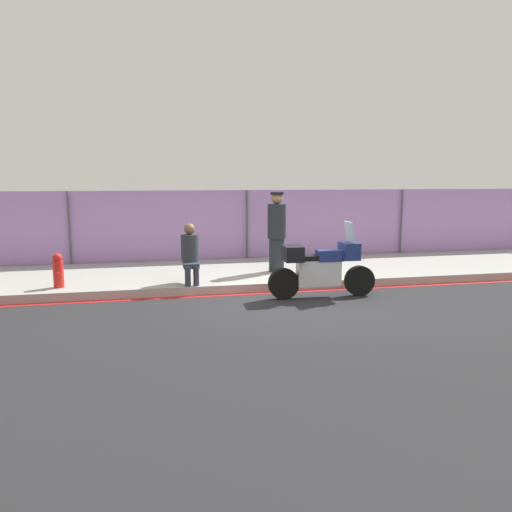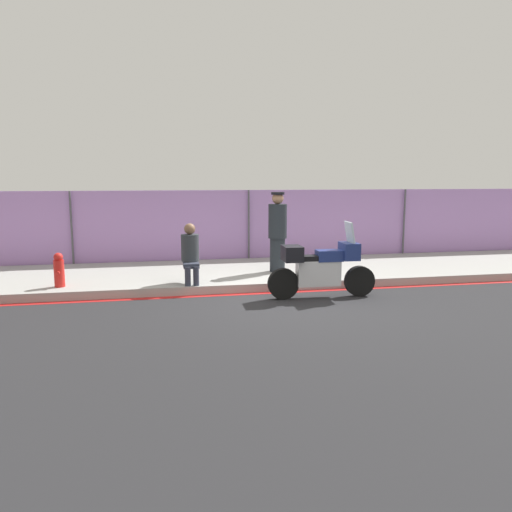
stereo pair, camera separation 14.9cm
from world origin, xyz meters
name	(u,v)px [view 2 (the right image)]	position (x,y,z in m)	size (l,w,h in m)	color
ground_plane	(288,301)	(0.00, 0.00, 0.00)	(120.00, 120.00, 0.00)	#262628
sidewalk	(261,273)	(0.00, 2.55, 0.09)	(34.33, 3.40, 0.18)	#9E9E99
curb_paint_stripe	(279,292)	(0.00, 0.76, 0.00)	(34.33, 0.18, 0.01)	red
storefront_fence	(248,227)	(0.00, 4.33, 1.03)	(32.62, 0.17, 2.05)	#AD7FC6
motorcycle	(321,267)	(0.71, 0.16, 0.62)	(2.20, 0.54, 1.52)	black
officer_standing	(278,231)	(0.30, 2.16, 1.14)	(0.44, 0.44, 1.88)	#1E2328
person_seated_on_curb	(190,250)	(-1.80, 1.29, 0.87)	(0.38, 0.65, 1.26)	#2D3342
fire_hydrant	(59,270)	(-4.46, 1.39, 0.53)	(0.21, 0.26, 0.70)	red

